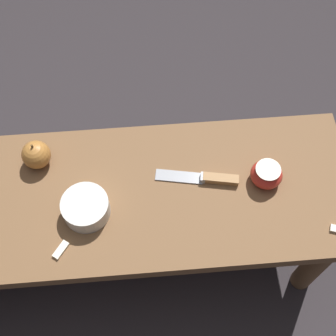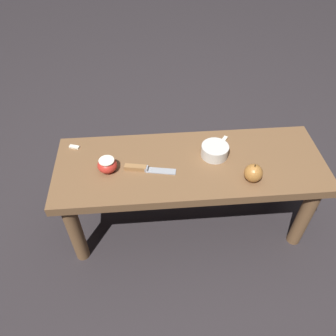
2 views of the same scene
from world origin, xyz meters
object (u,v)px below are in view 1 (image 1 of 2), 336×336
Objects in this scene: knife at (209,178)px; apple_cut at (266,174)px; apple_whole at (36,155)px; bowl at (86,208)px; wooden_bench at (132,206)px.

apple_cut reaches higher than knife.
apple_whole is (0.44, -0.09, 0.03)m from knife.
apple_whole is 0.20m from bowl.
knife is at bearing -168.36° from bowl.
bowl is (0.45, 0.05, -0.00)m from apple_cut.
wooden_bench is 0.36m from apple_cut.
apple_whole reaches higher than bowl.
apple_whole is at bearing -26.12° from wooden_bench.
apple_cut reaches higher than bowl.
wooden_bench is at bearing -160.18° from bowl.
bowl reaches higher than knife.
apple_whole reaches higher than apple_cut.
apple_cut is at bearing -173.32° from bowl.
bowl is (0.11, 0.04, 0.10)m from wooden_bench.
bowl is (0.31, 0.06, 0.02)m from knife.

